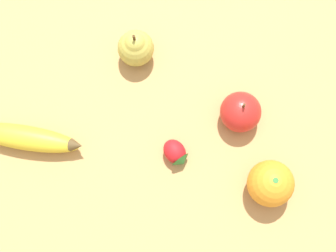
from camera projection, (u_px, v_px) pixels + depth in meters
ground_plane at (107, 151)px, 0.83m from camera, size 3.00×3.00×0.00m
banana at (25, 138)px, 0.81m from camera, size 0.16×0.18×0.04m
orange at (271, 184)px, 0.78m from camera, size 0.08×0.08×0.08m
pear at (136, 47)px, 0.84m from camera, size 0.07×0.07×0.08m
strawberry at (176, 153)px, 0.81m from camera, size 0.04×0.05×0.04m
apple at (241, 112)px, 0.81m from camera, size 0.07×0.07×0.08m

